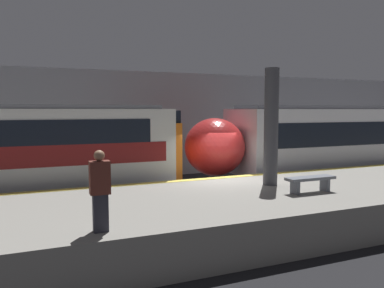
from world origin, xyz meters
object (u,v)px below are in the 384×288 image
Objects in this scene: support_pillar_near at (271,127)px; person_waiting at (100,189)px; train_modern at (363,141)px; platform_bench at (310,181)px.

support_pillar_near reaches higher than person_waiting.
train_modern is at bearing 25.37° from person_waiting.
platform_bench is at bearing -145.29° from train_modern.
support_pillar_near reaches higher than train_modern.
person_waiting is 1.05× the size of platform_bench.
person_waiting is (-5.61, -2.57, -0.98)m from support_pillar_near.
train_modern is at bearing 34.71° from platform_bench.
person_waiting is 6.15m from platform_bench.
support_pillar_near is 6.25m from person_waiting.
train_modern is 11.31× the size of person_waiting.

